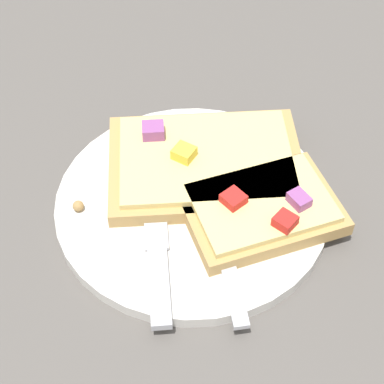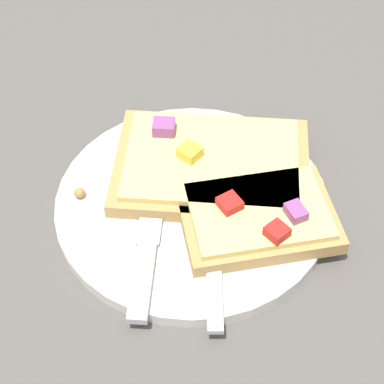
{
  "view_description": "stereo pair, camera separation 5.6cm",
  "coord_description": "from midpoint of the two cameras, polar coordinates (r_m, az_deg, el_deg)",
  "views": [
    {
      "loc": [
        0.27,
        -0.25,
        0.45
      ],
      "look_at": [
        0.0,
        0.0,
        0.02
      ],
      "focal_mm": 60.0,
      "sensor_mm": 36.0,
      "label": 1
    },
    {
      "loc": [
        0.31,
        -0.2,
        0.45
      ],
      "look_at": [
        0.0,
        0.0,
        0.02
      ],
      "focal_mm": 60.0,
      "sensor_mm": 36.0,
      "label": 2
    }
  ],
  "objects": [
    {
      "name": "pizza_slice_main",
      "position": [
        0.59,
        4.44,
        2.34
      ],
      "size": [
        0.21,
        0.22,
        0.03
      ],
      "rotation": [
        0.0,
        0.0,
        0.9
      ],
      "color": "tan",
      "rests_on": "plate"
    },
    {
      "name": "fork",
      "position": [
        0.56,
        4.69,
        -1.92
      ],
      "size": [
        0.19,
        0.13,
        0.01
      ],
      "rotation": [
        0.0,
        0.0,
        8.84
      ],
      "color": "#B7B7BC",
      "rests_on": "plate"
    },
    {
      "name": "pizza_slice_corner",
      "position": [
        0.55,
        8.84,
        -2.34
      ],
      "size": [
        0.13,
        0.15,
        0.03
      ],
      "rotation": [
        0.0,
        0.0,
        4.31
      ],
      "color": "tan",
      "rests_on": "plate"
    },
    {
      "name": "knife",
      "position": [
        0.54,
        -0.92,
        -4.26
      ],
      "size": [
        0.16,
        0.13,
        0.01
      ],
      "rotation": [
        0.0,
        0.0,
        8.77
      ],
      "color": "#B7B7BC",
      "rests_on": "plate"
    },
    {
      "name": "ground_plane",
      "position": [
        0.58,
        2.78,
        -1.59
      ],
      "size": [
        4.0,
        4.0,
        0.0
      ],
      "primitive_type": "plane",
      "color": "#56514C"
    },
    {
      "name": "plate",
      "position": [
        0.57,
        2.8,
        -1.21
      ],
      "size": [
        0.24,
        0.24,
        0.01
      ],
      "color": "silver",
      "rests_on": "ground"
    },
    {
      "name": "crumb_scatter",
      "position": [
        0.57,
        -1.01,
        -0.6
      ],
      "size": [
        0.09,
        0.1,
        0.01
      ],
      "color": "#B67D47",
      "rests_on": "plate"
    }
  ]
}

